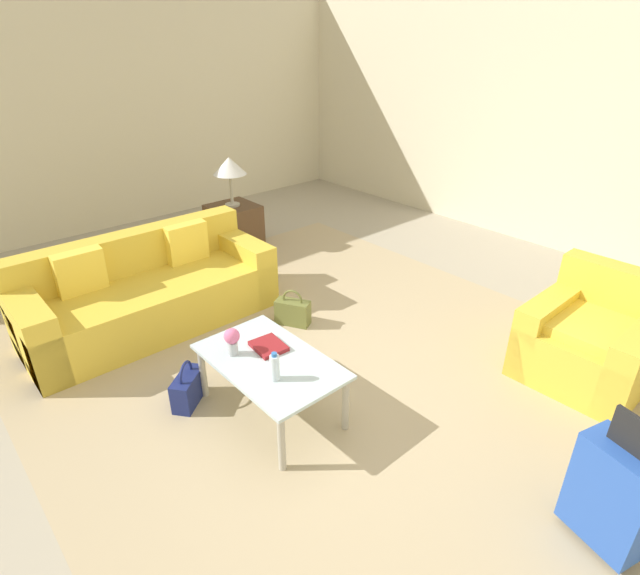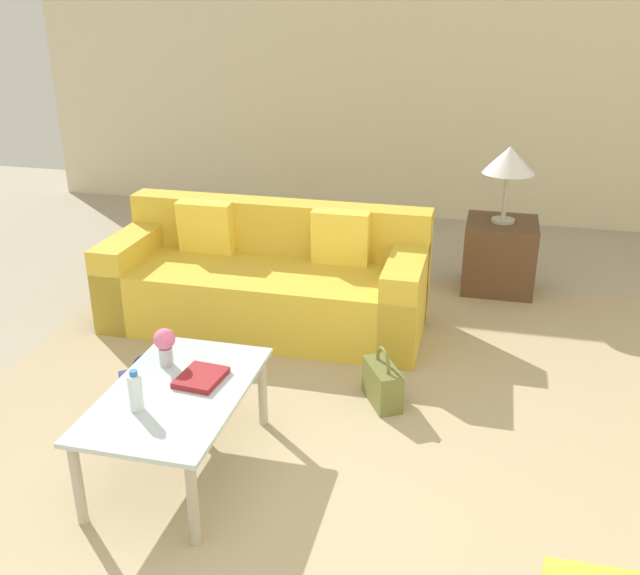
{
  "view_description": "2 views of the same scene",
  "coord_description": "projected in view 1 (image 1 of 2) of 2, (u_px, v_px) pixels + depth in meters",
  "views": [
    {
      "loc": [
        1.94,
        -2.1,
        2.46
      ],
      "look_at": [
        -0.69,
        0.22,
        0.65
      ],
      "focal_mm": 28.0,
      "sensor_mm": 36.0,
      "label": 1
    },
    {
      "loc": [
        2.31,
        0.88,
        2.24
      ],
      "look_at": [
        -0.74,
        0.13,
        0.92
      ],
      "focal_mm": 40.0,
      "sensor_mm": 36.0,
      "label": 2
    }
  ],
  "objects": [
    {
      "name": "ground_plane",
      "position": [
        360.0,
        408.0,
        3.66
      ],
      "size": [
        12.0,
        12.0,
        0.0
      ],
      "primitive_type": "plane",
      "color": "#A89E89"
    },
    {
      "name": "wall_back",
      "position": [
        631.0,
        127.0,
        5.34
      ],
      "size": [
        10.24,
        0.12,
        3.1
      ],
      "primitive_type": "cube",
      "color": "beige",
      "rests_on": "ground"
    },
    {
      "name": "wall_left",
      "position": [
        79.0,
        112.0,
        6.32
      ],
      "size": [
        0.12,
        8.0,
        3.1
      ],
      "primitive_type": "cube",
      "color": "beige",
      "rests_on": "ground"
    },
    {
      "name": "area_rug",
      "position": [
        325.0,
        361.0,
        4.17
      ],
      "size": [
        5.2,
        4.4,
        0.01
      ],
      "primitive_type": "cube",
      "color": "tan",
      "rests_on": "ground"
    },
    {
      "name": "couch",
      "position": [
        147.0,
        293.0,
        4.63
      ],
      "size": [
        0.9,
        2.23,
        0.83
      ],
      "color": "gold",
      "rests_on": "ground"
    },
    {
      "name": "armchair",
      "position": [
        593.0,
        342.0,
        3.9
      ],
      "size": [
        0.88,
        0.9,
        0.85
      ],
      "color": "gold",
      "rests_on": "ground"
    },
    {
      "name": "coffee_table",
      "position": [
        270.0,
        367.0,
        3.45
      ],
      "size": [
        1.06,
        0.65,
        0.45
      ],
      "color": "silver",
      "rests_on": "ground"
    },
    {
      "name": "water_bottle",
      "position": [
        275.0,
        367.0,
        3.19
      ],
      "size": [
        0.06,
        0.06,
        0.2
      ],
      "color": "silver",
      "rests_on": "coffee_table"
    },
    {
      "name": "coffee_table_book",
      "position": [
        269.0,
        346.0,
        3.54
      ],
      "size": [
        0.26,
        0.22,
        0.03
      ],
      "primitive_type": "cube",
      "rotation": [
        0.0,
        0.0,
        -0.09
      ],
      "color": "maroon",
      "rests_on": "coffee_table"
    },
    {
      "name": "flower_vase",
      "position": [
        232.0,
        339.0,
        3.42
      ],
      "size": [
        0.11,
        0.11,
        0.21
      ],
      "color": "#B2B7BC",
      "rests_on": "coffee_table"
    },
    {
      "name": "side_table",
      "position": [
        234.0,
        227.0,
        6.25
      ],
      "size": [
        0.55,
        0.55,
        0.56
      ],
      "primitive_type": "cube",
      "color": "#513823",
      "rests_on": "ground"
    },
    {
      "name": "table_lamp",
      "position": [
        229.0,
        167.0,
        5.91
      ],
      "size": [
        0.4,
        0.4,
        0.59
      ],
      "color": "#ADA899",
      "rests_on": "side_table"
    },
    {
      "name": "suitcase_blue",
      "position": [
        614.0,
        494.0,
        2.55
      ],
      "size": [
        0.44,
        0.32,
        0.85
      ],
      "color": "#2851AD",
      "rests_on": "ground"
    },
    {
      "name": "handbag_olive",
      "position": [
        293.0,
        312.0,
        4.66
      ],
      "size": [
        0.35,
        0.28,
        0.36
      ],
      "color": "olive",
      "rests_on": "ground"
    },
    {
      "name": "handbag_navy",
      "position": [
        188.0,
        388.0,
        3.66
      ],
      "size": [
        0.31,
        0.34,
        0.36
      ],
      "color": "navy",
      "rests_on": "ground"
    }
  ]
}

